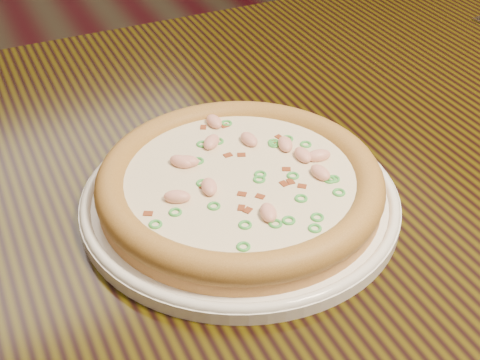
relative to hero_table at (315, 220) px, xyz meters
name	(u,v)px	position (x,y,z in m)	size (l,w,h in m)	color
ground	(294,323)	(0.21, 0.37, -0.65)	(9.00, 9.00, 0.00)	black
hero_table	(315,220)	(0.00, 0.00, 0.00)	(1.20, 0.80, 0.75)	black
plate	(240,198)	(-0.12, -0.05, 0.11)	(0.30, 0.30, 0.02)	white
pizza	(240,182)	(-0.12, -0.05, 0.13)	(0.27, 0.27, 0.03)	#BA9740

